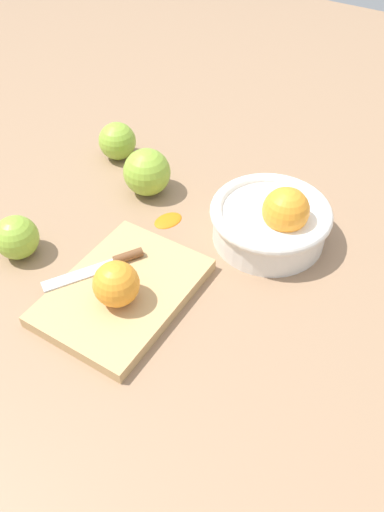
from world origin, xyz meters
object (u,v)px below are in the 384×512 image
Objects in this scene: apple_front_left at (147,172)px; apple_front_left_2 at (117,141)px; cutting_board at (123,292)px; knife at (108,264)px; apple_front_right at (16,237)px; orange_on_board at (116,284)px; bowl at (272,220)px.

apple_front_left_2 is (-0.06, -0.11, -0.01)m from apple_front_left.
knife is (-0.02, -0.04, 0.01)m from cutting_board.
cutting_board is 0.05m from knife.
apple_front_right is at bearing 6.83° from apple_front_left_2.
knife is at bearing -128.81° from orange_on_board.
apple_front_right is at bearing -75.96° from knife.
knife is 0.21m from apple_front_left.
orange_on_board is 0.38m from apple_front_left_2.
cutting_board is 0.05m from orange_on_board.
apple_front_left_2 is (-0.28, -0.23, 0.03)m from cutting_board.
bowl reaches higher than apple_front_right.
bowl is 1.36× the size of knife.
apple_front_right is at bearing -17.84° from apple_front_left.
orange_on_board is 0.27m from apple_front_left.
orange_on_board is 0.78× the size of apple_front_left.
apple_front_left_2 is at bearing -98.83° from bowl.
bowl is 0.24m from apple_front_left.
orange_on_board reaches higher than knife.
cutting_board is at bearing -28.96° from bowl.
orange_on_board is at bearing 27.18° from apple_front_left.
orange_on_board is at bearing -25.07° from bowl.
bowl is 2.96× the size of orange_on_board.
knife reaches higher than cutting_board.
orange_on_board is at bearing 88.39° from apple_front_right.
bowl is at bearing 154.93° from orange_on_board.
knife is at bearing -39.58° from bowl.
apple_front_left is (0.00, -0.24, 0.00)m from bowl.
apple_front_left_2 reaches higher than apple_front_right.
bowl is 2.79× the size of apple_front_right.
bowl is 0.26m from cutting_board.
orange_on_board reaches higher than apple_front_left.
apple_front_left_2 is 0.30m from apple_front_right.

